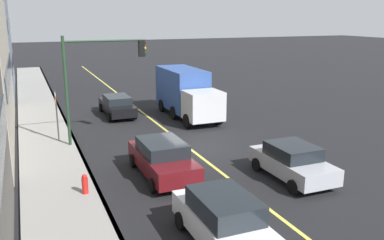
% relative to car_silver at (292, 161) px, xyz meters
% --- Properties ---
extents(ground, '(200.00, 200.00, 0.00)m').
position_rel_car_silver_xyz_m(ground, '(5.51, 2.52, -0.79)').
color(ground, black).
extents(sidewalk_slab, '(80.00, 2.97, 0.15)m').
position_rel_car_silver_xyz_m(sidewalk_slab, '(5.51, 9.45, -0.71)').
color(sidewalk_slab, gray).
rests_on(sidewalk_slab, ground).
extents(curb_edge, '(80.00, 0.16, 0.15)m').
position_rel_car_silver_xyz_m(curb_edge, '(5.51, 8.04, -0.71)').
color(curb_edge, slate).
rests_on(curb_edge, ground).
extents(lane_stripe_center, '(80.00, 0.16, 0.01)m').
position_rel_car_silver_xyz_m(lane_stripe_center, '(5.51, 2.52, -0.78)').
color(lane_stripe_center, '#D8CC4C').
rests_on(lane_stripe_center, ground).
extents(car_silver, '(4.18, 2.05, 1.53)m').
position_rel_car_silver_xyz_m(car_silver, '(0.00, 0.00, 0.00)').
color(car_silver, '#A8AAB2').
rests_on(car_silver, ground).
extents(car_black, '(4.80, 1.92, 1.43)m').
position_rel_car_silver_xyz_m(car_black, '(14.52, 4.41, -0.04)').
color(car_black, black).
rests_on(car_black, ground).
extents(car_maroon, '(4.76, 2.08, 1.60)m').
position_rel_car_silver_xyz_m(car_maroon, '(2.46, 5.07, 0.04)').
color(car_maroon, '#591116').
rests_on(car_maroon, ground).
extents(car_white, '(4.64, 1.92, 1.67)m').
position_rel_car_silver_xyz_m(car_white, '(-3.79, 5.18, 0.06)').
color(car_white, silver).
rests_on(car_white, ground).
extents(truck_blue, '(7.29, 2.44, 3.26)m').
position_rel_car_silver_xyz_m(truck_blue, '(12.44, -0.01, 0.92)').
color(truck_blue, silver).
rests_on(truck_blue, ground).
extents(traffic_light_mast, '(0.28, 4.45, 5.90)m').
position_rel_car_silver_xyz_m(traffic_light_mast, '(8.23, 6.70, 3.27)').
color(traffic_light_mast, '#1E3823').
rests_on(traffic_light_mast, ground).
extents(street_sign_post, '(0.60, 0.08, 2.98)m').
position_rel_car_silver_xyz_m(street_sign_post, '(9.22, 8.87, 0.96)').
color(street_sign_post, slate).
rests_on(street_sign_post, ground).
extents(fire_hydrant, '(0.24, 0.24, 0.94)m').
position_rel_car_silver_xyz_m(fire_hydrant, '(1.50, 8.56, -0.32)').
color(fire_hydrant, red).
rests_on(fire_hydrant, ground).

